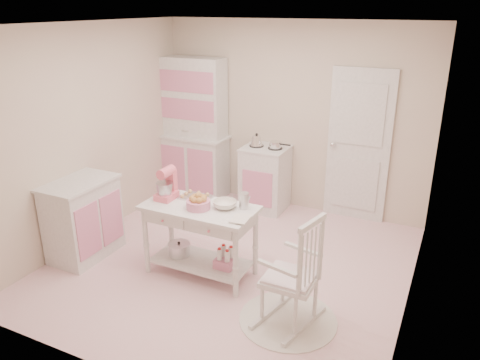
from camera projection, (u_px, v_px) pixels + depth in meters
name	position (u px, v px, depth m)	size (l,w,h in m)	color
room_shell	(230.00, 123.00, 4.75)	(3.84, 3.84, 2.62)	pink
door	(359.00, 146.00, 6.16)	(0.82, 0.05, 2.04)	white
hutch	(193.00, 128.00, 6.96)	(1.06, 0.50, 2.08)	white
stove	(265.00, 178.00, 6.63)	(0.62, 0.57, 0.92)	white
base_cabinet	(83.00, 219.00, 5.37)	(0.54, 0.84, 0.92)	white
lace_rug	(288.00, 320.00, 4.38)	(0.92, 0.92, 0.01)	white
rocking_chair	(290.00, 269.00, 4.19)	(0.48, 0.72, 1.10)	white
work_table	(200.00, 240.00, 5.02)	(1.20, 0.60, 0.80)	white
stand_mixer	(166.00, 184.00, 5.00)	(0.20, 0.28, 0.34)	#F3667C
cookie_tray	(196.00, 197.00, 5.08)	(0.34, 0.24, 0.02)	silver
bread_basket	(198.00, 204.00, 4.81)	(0.25, 0.25, 0.09)	pink
mixing_bowl	(225.00, 204.00, 4.82)	(0.25, 0.25, 0.08)	silver
metal_pitcher	(244.00, 201.00, 4.80)	(0.10, 0.10, 0.17)	silver
recipe_book	(233.00, 218.00, 4.59)	(0.16, 0.22, 0.02)	silver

